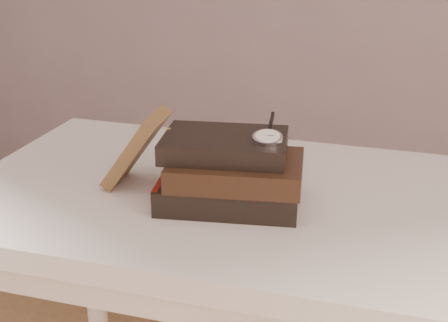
% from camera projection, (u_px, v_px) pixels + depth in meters
% --- Properties ---
extents(table, '(1.00, 0.60, 0.75)m').
position_uv_depth(table, '(238.00, 237.00, 1.19)').
color(table, beige).
rests_on(table, ground).
extents(book_stack, '(0.26, 0.20, 0.12)m').
position_uv_depth(book_stack, '(230.00, 173.00, 1.09)').
color(book_stack, black).
rests_on(book_stack, table).
extents(journal, '(0.12, 0.10, 0.14)m').
position_uv_depth(journal, '(136.00, 148.00, 1.16)').
color(journal, '#48321B').
rests_on(journal, table).
extents(pocket_watch, '(0.06, 0.15, 0.02)m').
position_uv_depth(pocket_watch, '(268.00, 136.00, 1.05)').
color(pocket_watch, silver).
rests_on(pocket_watch, book_stack).
extents(eyeglasses, '(0.11, 0.13, 0.05)m').
position_uv_depth(eyeglasses, '(190.00, 147.00, 1.17)').
color(eyeglasses, silver).
rests_on(eyeglasses, book_stack).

